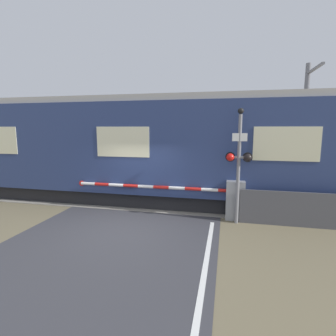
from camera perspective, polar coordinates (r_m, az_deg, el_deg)
name	(u,v)px	position (r m, az deg, el deg)	size (l,w,h in m)	color
ground_plane	(126,228)	(8.33, -9.18, -12.75)	(80.00, 80.00, 0.00)	#6B6047
track_bed	(154,200)	(11.14, -3.15, -6.95)	(36.00, 3.20, 0.13)	gray
train	(137,149)	(10.97, -6.81, 4.07)	(19.86, 3.00, 4.21)	black
crossing_barrier	(221,198)	(9.03, 11.42, -6.37)	(6.04, 0.44, 1.31)	gray
signal_post	(239,160)	(8.42, 15.15, 1.73)	(0.82, 0.26, 3.63)	gray
catenary_pole	(304,129)	(12.53, 27.47, 7.46)	(0.20, 1.90, 5.64)	slate
roadside_fence	(309,210)	(9.15, 28.37, -8.10)	(4.10, 0.06, 1.10)	#4C4C51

